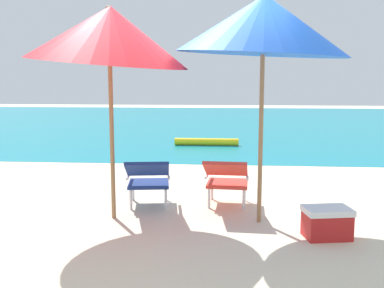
% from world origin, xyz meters
% --- Properties ---
extents(ground_plane, '(40.00, 40.00, 0.00)m').
position_xyz_m(ground_plane, '(0.00, 4.00, 0.00)').
color(ground_plane, beige).
extents(ocean_band, '(40.00, 18.00, 0.01)m').
position_xyz_m(ocean_band, '(0.00, 11.95, 0.00)').
color(ocean_band, teal).
rests_on(ocean_band, ground_plane).
extents(swim_buoy, '(1.60, 0.18, 0.18)m').
position_xyz_m(swim_buoy, '(-0.04, 5.47, 0.10)').
color(swim_buoy, yellow).
rests_on(swim_buoy, ocean_band).
extents(lounge_chair_left, '(0.65, 0.94, 0.68)m').
position_xyz_m(lounge_chair_left, '(-0.51, -0.02, 0.40)').
color(lounge_chair_left, navy).
rests_on(lounge_chair_left, ground_plane).
extents(lounge_chair_right, '(0.59, 0.91, 0.68)m').
position_xyz_m(lounge_chair_right, '(0.48, 0.07, 0.40)').
color(lounge_chair_right, red).
rests_on(lounge_chair_right, ground_plane).
extents(beach_umbrella_left, '(2.53, 2.51, 2.52)m').
position_xyz_m(beach_umbrella_left, '(-0.85, -0.43, 2.12)').
color(beach_umbrella_left, olive).
rests_on(beach_umbrella_left, ground_plane).
extents(beach_umbrella_right, '(2.66, 2.65, 2.58)m').
position_xyz_m(beach_umbrella_right, '(0.86, -0.44, 2.21)').
color(beach_umbrella_right, olive).
rests_on(beach_umbrella_right, ground_plane).
extents(cooler_box, '(0.52, 0.40, 0.32)m').
position_xyz_m(cooler_box, '(1.52, -0.90, 0.16)').
color(cooler_box, red).
rests_on(cooler_box, ground_plane).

